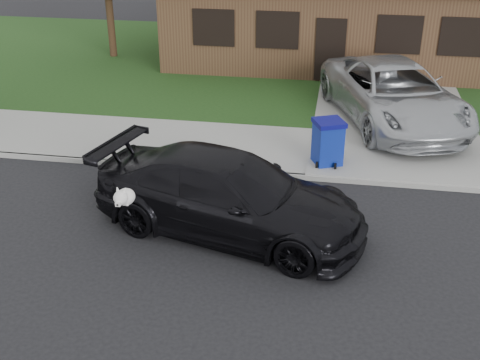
# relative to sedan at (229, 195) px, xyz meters

# --- Properties ---
(ground) EXTENTS (120.00, 120.00, 0.00)m
(ground) POSITION_rel_sedan_xyz_m (-2.41, -0.93, -0.80)
(ground) COLOR black
(ground) RESTS_ON ground
(sidewalk) EXTENTS (60.00, 3.00, 0.12)m
(sidewalk) POSITION_rel_sedan_xyz_m (-2.41, 4.07, -0.74)
(sidewalk) COLOR gray
(sidewalk) RESTS_ON ground
(curb) EXTENTS (60.00, 0.12, 0.12)m
(curb) POSITION_rel_sedan_xyz_m (-2.41, 2.57, -0.74)
(curb) COLOR gray
(curb) RESTS_ON ground
(lawn) EXTENTS (60.00, 13.00, 0.13)m
(lawn) POSITION_rel_sedan_xyz_m (-2.41, 12.07, -0.73)
(lawn) COLOR #193814
(lawn) RESTS_ON ground
(driveway) EXTENTS (4.50, 13.00, 0.14)m
(driveway) POSITION_rel_sedan_xyz_m (3.59, 9.07, -0.73)
(driveway) COLOR gray
(driveway) RESTS_ON ground
(sedan) EXTENTS (5.86, 3.52, 1.59)m
(sedan) POSITION_rel_sedan_xyz_m (0.00, 0.00, 0.00)
(sedan) COLOR black
(sedan) RESTS_ON ground
(minivan) EXTENTS (4.58, 6.59, 1.67)m
(minivan) POSITION_rel_sedan_xyz_m (3.51, 6.45, 0.18)
(minivan) COLOR #B1B5B9
(minivan) RESTS_ON driveway
(recycling_bin) EXTENTS (0.88, 0.88, 1.12)m
(recycling_bin) POSITION_rel_sedan_xyz_m (1.81, 3.31, -0.11)
(recycling_bin) COLOR navy
(recycling_bin) RESTS_ON sidewalk
(house) EXTENTS (12.60, 8.60, 4.65)m
(house) POSITION_rel_sedan_xyz_m (1.59, 14.07, 1.34)
(house) COLOR #422B1C
(house) RESTS_ON ground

